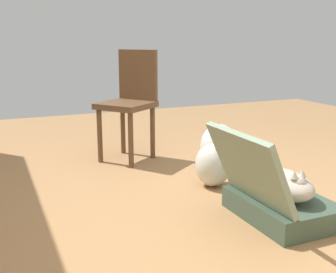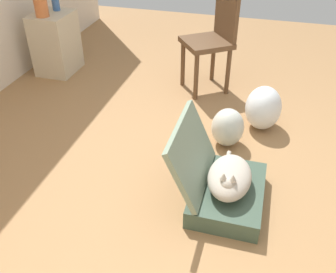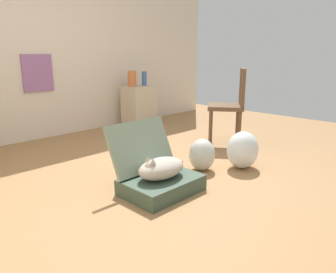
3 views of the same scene
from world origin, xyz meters
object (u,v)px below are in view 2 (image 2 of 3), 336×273
object	(u,v)px
suitcase_base	(228,194)
plastic_bag_clear	(263,108)
vase_tall	(41,4)
chair	(213,38)
side_table	(56,43)
plastic_bag_white	(228,127)
cat	(229,177)

from	to	relation	value
suitcase_base	plastic_bag_clear	xyz separation A→B (m)	(1.00, -0.15, 0.12)
suitcase_base	vase_tall	distance (m)	2.68
vase_tall	chair	world-z (taller)	chair
side_table	chair	bearing A→B (deg)	-88.59
plastic_bag_white	plastic_bag_clear	distance (m)	0.42
cat	side_table	xyz separation A→B (m)	(1.57, 2.12, 0.10)
chair	suitcase_base	bearing A→B (deg)	-21.97
cat	vase_tall	distance (m)	2.65
suitcase_base	plastic_bag_white	distance (m)	0.68
side_table	plastic_bag_clear	bearing A→B (deg)	-103.95
chair	vase_tall	bearing A→B (deg)	-121.23
suitcase_base	cat	bearing A→B (deg)	175.94
plastic_bag_clear	vase_tall	world-z (taller)	vase_tall
plastic_bag_white	vase_tall	bearing A→B (deg)	68.81
side_table	chair	world-z (taller)	chair
plastic_bag_white	side_table	bearing A→B (deg)	65.86
suitcase_base	vase_tall	size ratio (longest dim) A/B	2.62
side_table	cat	bearing A→B (deg)	-126.62
plastic_bag_white	chair	size ratio (longest dim) A/B	0.33
plastic_bag_white	chair	world-z (taller)	chair
suitcase_base	vase_tall	xyz separation A→B (m)	(1.45, 2.14, 0.70)
plastic_bag_clear	chair	bearing A→B (deg)	42.91
suitcase_base	plastic_bag_clear	size ratio (longest dim) A/B	1.66
vase_tall	plastic_bag_white	bearing A→B (deg)	-111.19
cat	side_table	world-z (taller)	side_table
cat	plastic_bag_white	distance (m)	0.68
plastic_bag_white	side_table	distance (m)	2.21
plastic_bag_clear	chair	xyz separation A→B (m)	(0.60, 0.56, 0.35)
plastic_bag_white	side_table	xyz separation A→B (m)	(0.90, 2.01, 0.16)
suitcase_base	side_table	size ratio (longest dim) A/B	0.98
suitcase_base	side_table	distance (m)	2.64
suitcase_base	cat	distance (m)	0.15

